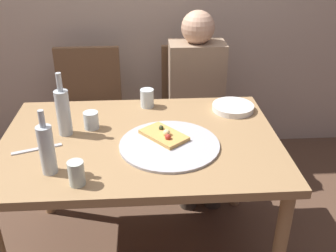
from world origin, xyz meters
TOP-DOWN VIEW (x-y plane):
  - ground_plane at (0.00, 0.00)m, footprint 8.00×8.00m
  - dining_table at (0.00, 0.00)m, footprint 1.31×0.90m
  - pizza_tray at (0.13, -0.08)m, footprint 0.46×0.46m
  - pizza_slice_last at (0.11, -0.02)m, footprint 0.24×0.25m
  - wine_bottle at (-0.37, -0.26)m, footprint 0.06×0.06m
  - beer_bottle at (-0.36, 0.07)m, footprint 0.07×0.07m
  - tumbler_near at (-0.24, 0.12)m, footprint 0.07×0.07m
  - tumbler_far at (0.04, 0.35)m, footprint 0.07×0.07m
  - wine_glass at (-0.24, -0.35)m, footprint 0.06×0.06m
  - plate_stack at (0.50, 0.28)m, footprint 0.22×0.22m
  - table_knife at (-0.46, -0.08)m, footprint 0.21×0.09m
  - chair_left at (-0.36, 0.85)m, footprint 0.44×0.44m
  - chair_right at (0.37, 0.85)m, footprint 0.44×0.44m
  - guest_in_sweater at (0.37, 0.70)m, footprint 0.36×0.56m

SIDE VIEW (x-z plane):
  - ground_plane at x=0.00m, z-range 0.00..0.00m
  - chair_left at x=-0.36m, z-range 0.06..0.96m
  - chair_right at x=0.37m, z-range 0.06..0.96m
  - guest_in_sweater at x=0.37m, z-range 0.06..1.23m
  - dining_table at x=0.00m, z-range 0.28..1.02m
  - table_knife at x=-0.46m, z-range 0.74..0.74m
  - pizza_tray at x=0.13m, z-range 0.74..0.75m
  - plate_stack at x=0.50m, z-range 0.74..0.77m
  - pizza_slice_last at x=0.11m, z-range 0.74..0.78m
  - tumbler_near at x=-0.24m, z-range 0.74..0.82m
  - tumbler_far at x=0.04m, z-range 0.74..0.84m
  - wine_glass at x=-0.24m, z-range 0.74..0.84m
  - wine_bottle at x=-0.37m, z-range 0.71..0.99m
  - beer_bottle at x=-0.36m, z-range 0.70..1.01m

